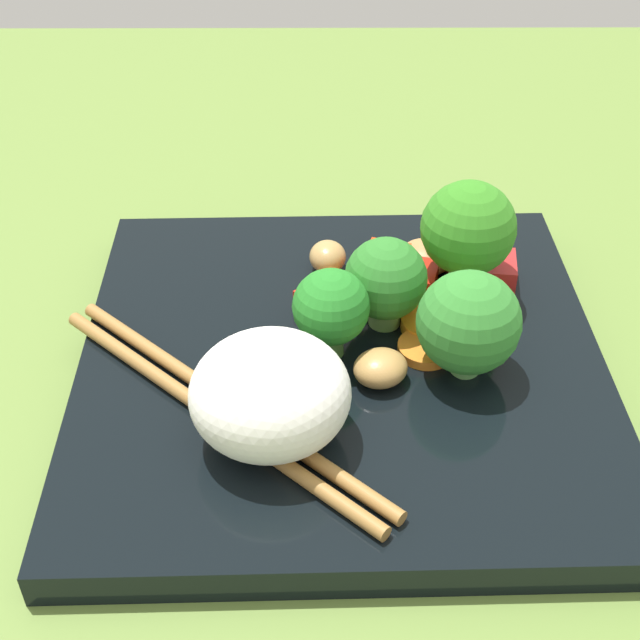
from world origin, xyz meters
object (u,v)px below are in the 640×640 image
Objects in this scene: square_plate at (341,366)px; rice_mound at (270,394)px; chopstick_pair at (217,406)px; broccoli_floret_0 at (468,230)px; carrot_slice_0 at (493,310)px.

square_plate is 3.68× the size of rice_mound.
square_plate is 1.58× the size of chopstick_pair.
rice_mound is at bearing 11.17° from chopstick_pair.
broccoli_floret_0 is at bearing -133.19° from rice_mound.
carrot_slice_0 reaches higher than square_plate.
broccoli_floret_0 reaches higher than rice_mound.
square_plate is at bearing 77.93° from chopstick_pair.
chopstick_pair is at bearing 35.73° from broccoli_floret_0.
rice_mound is at bearing 60.32° from square_plate.
rice_mound is 0.43× the size of chopstick_pair.
square_plate is at bearing 21.39° from carrot_slice_0.
broccoli_floret_0 is 3.45× the size of carrot_slice_0.
square_plate is at bearing -119.68° from rice_mound.
carrot_slice_0 is at bearing -141.84° from rice_mound.
carrot_slice_0 is at bearing -158.61° from square_plate.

